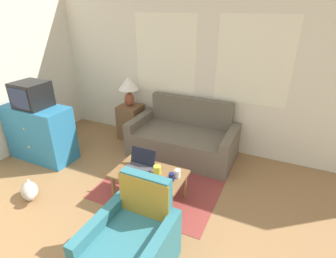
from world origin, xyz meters
TOP-DOWN VIEW (x-y plane):
  - wall_back at (-0.00, 3.60)m, footprint 6.78×0.06m
  - rug at (-0.21, 2.47)m, footprint 1.62×1.93m
  - couch at (-0.26, 3.15)m, footprint 1.71×0.88m
  - armchair at (0.12, 0.93)m, footprint 0.70×0.78m
  - tv_dresser at (-2.30, 2.05)m, footprint 1.07×0.51m
  - television at (-2.30, 2.04)m, footprint 0.47×0.43m
  - side_table at (-1.40, 3.30)m, footprint 0.39×0.39m
  - table_lamp at (-1.40, 3.30)m, footprint 0.37×0.37m
  - coffee_table at (-0.21, 1.86)m, footprint 0.90×0.54m
  - laptop at (-0.37, 1.91)m, footprint 0.34×0.27m
  - cup_navy at (0.15, 1.93)m, footprint 0.07×0.07m
  - cup_yellow at (-0.11, 1.89)m, footprint 0.10×0.10m
  - cup_white at (0.11, 1.84)m, footprint 0.07×0.07m
  - tv_remote at (-0.00, 1.73)m, footprint 0.08×0.16m
  - cat_black at (-1.65, 1.22)m, footprint 0.49×0.38m

SIDE VIEW (x-z plane):
  - rug at x=-0.21m, z-range 0.00..0.01m
  - cat_black at x=-1.65m, z-range 0.00..0.21m
  - couch at x=-0.26m, z-range -0.18..0.72m
  - armchair at x=0.12m, z-range -0.17..0.72m
  - side_table at x=-1.40m, z-range 0.00..0.64m
  - coffee_table at x=-0.21m, z-range 0.16..0.57m
  - tv_remote at x=0.00m, z-range 0.41..0.43m
  - tv_dresser at x=-2.30m, z-range 0.00..0.89m
  - cup_white at x=0.11m, z-range 0.41..0.51m
  - cup_navy at x=0.15m, z-range 0.41..0.51m
  - cup_yellow at x=-0.11m, z-range 0.41..0.51m
  - laptop at x=-0.37m, z-range 0.35..0.58m
  - table_lamp at x=-1.40m, z-range 0.73..1.27m
  - television at x=-2.30m, z-range 0.89..1.28m
  - wall_back at x=0.00m, z-range 0.01..2.61m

